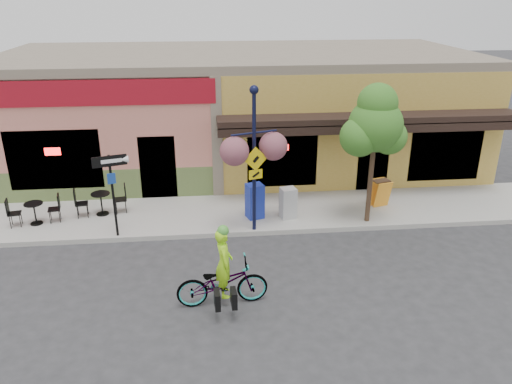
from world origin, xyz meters
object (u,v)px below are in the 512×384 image
(bicycle, at_px, (222,283))
(newspaper_box_grey, at_px, (288,203))
(cyclist_rider, at_px, (224,272))
(newspaper_box_blue, at_px, (255,201))
(street_tree, at_px, (373,155))
(one_way_sign, at_px, (113,196))
(building, at_px, (239,108))
(lamp_post, at_px, (254,161))

(bicycle, distance_m, newspaper_box_grey, 4.70)
(cyclist_rider, relative_size, newspaper_box_blue, 1.50)
(newspaper_box_grey, xyz_separation_m, street_tree, (2.39, -0.47, 1.64))
(bicycle, xyz_separation_m, street_tree, (4.58, 3.69, 1.73))
(cyclist_rider, xyz_separation_m, newspaper_box_blue, (1.12, 4.28, -0.12))
(one_way_sign, relative_size, newspaper_box_grey, 2.50)
(one_way_sign, relative_size, newspaper_box_blue, 2.23)
(building, distance_m, street_tree, 7.46)
(bicycle, relative_size, cyclist_rider, 1.27)
(newspaper_box_grey, bearing_deg, cyclist_rider, -129.06)
(newspaper_box_blue, relative_size, street_tree, 0.26)
(newspaper_box_blue, bearing_deg, bicycle, -122.84)
(bicycle, bearing_deg, newspaper_box_blue, -19.30)
(street_tree, bearing_deg, building, 117.71)
(newspaper_box_blue, xyz_separation_m, newspaper_box_grey, (1.02, -0.12, -0.06))
(street_tree, bearing_deg, cyclist_rider, -140.79)
(lamp_post, xyz_separation_m, newspaper_box_grey, (1.12, 0.71, -1.64))
(building, height_order, cyclist_rider, building)
(building, relative_size, bicycle, 8.70)
(one_way_sign, xyz_separation_m, newspaper_box_grey, (5.09, 0.71, -0.73))
(lamp_post, bearing_deg, bicycle, -125.10)
(one_way_sign, relative_size, street_tree, 0.57)
(building, relative_size, lamp_post, 4.27)
(cyclist_rider, relative_size, street_tree, 0.39)
(lamp_post, bearing_deg, building, 71.85)
(cyclist_rider, height_order, lamp_post, lamp_post)
(building, bearing_deg, one_way_sign, -120.33)
(building, height_order, street_tree, building)
(cyclist_rider, height_order, newspaper_box_grey, cyclist_rider)
(bicycle, xyz_separation_m, newspaper_box_blue, (1.17, 4.28, 0.15))
(bicycle, relative_size, street_tree, 0.49)
(one_way_sign, distance_m, newspaper_box_blue, 4.21)
(cyclist_rider, xyz_separation_m, one_way_sign, (-2.95, 3.45, 0.55))
(bicycle, height_order, newspaper_box_grey, newspaper_box_grey)
(lamp_post, relative_size, newspaper_box_blue, 3.90)
(one_way_sign, bearing_deg, building, 42.68)
(one_way_sign, bearing_deg, cyclist_rider, -66.51)
(newspaper_box_grey, height_order, street_tree, street_tree)
(cyclist_rider, distance_m, one_way_sign, 4.57)
(bicycle, xyz_separation_m, newspaper_box_grey, (2.19, 4.16, 0.09))
(newspaper_box_grey, bearing_deg, lamp_post, -159.32)
(cyclist_rider, bearing_deg, newspaper_box_grey, -31.20)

